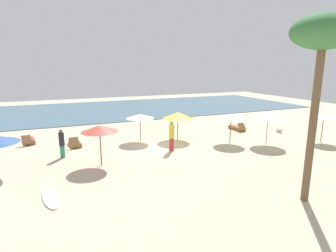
{
  "coord_description": "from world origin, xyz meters",
  "views": [
    {
      "loc": [
        -6.41,
        -16.09,
        5.27
      ],
      "look_at": [
        0.87,
        1.28,
        1.1
      ],
      "focal_mm": 29.3,
      "sensor_mm": 36.0,
      "label": 1
    }
  ],
  "objects": [
    {
      "name": "umbrella_5",
      "position": [
        10.72,
        -3.09,
        1.87
      ],
      "size": [
        1.72,
        1.72,
        2.04
      ],
      "color": "brown",
      "rests_on": "ground_plane"
    },
    {
      "name": "palm_1",
      "position": [
        2.54,
        -8.89,
        6.19
      ],
      "size": [
        2.28,
        2.28,
        7.06
      ],
      "color": "brown",
      "rests_on": "ground_plane"
    },
    {
      "name": "lounger_0",
      "position": [
        -5.35,
        2.59,
        0.18
      ],
      "size": [
        0.79,
        1.71,
        0.73
      ],
      "color": "olive",
      "rests_on": "ground_plane"
    },
    {
      "name": "surfboard",
      "position": [
        -6.89,
        -4.88,
        0.04
      ],
      "size": [
        0.86,
        2.12,
        0.07
      ],
      "color": "silver",
      "rests_on": "ground_plane"
    },
    {
      "name": "person_1",
      "position": [
        0.2,
        -0.88,
        0.99
      ],
      "size": [
        0.46,
        0.46,
        1.94
      ],
      "color": "#BF3338",
      "rests_on": "ground_plane"
    },
    {
      "name": "umbrella_4",
      "position": [
        4.68,
        -0.8,
        1.88
      ],
      "size": [
        2.02,
        2.02,
        2.06
      ],
      "color": "brown",
      "rests_on": "ground_plane"
    },
    {
      "name": "umbrella_1",
      "position": [
        -4.32,
        -1.77,
        2.02
      ],
      "size": [
        1.94,
        1.94,
        2.2
      ],
      "color": "brown",
      "rests_on": "ground_plane"
    },
    {
      "name": "umbrella_6",
      "position": [
        6.72,
        -2.08,
        2.0
      ],
      "size": [
        2.21,
        2.21,
        2.2
      ],
      "color": "brown",
      "rests_on": "ground_plane"
    },
    {
      "name": "umbrella_0",
      "position": [
        -0.94,
        2.03,
        1.8
      ],
      "size": [
        1.99,
        1.99,
        1.95
      ],
      "color": "brown",
      "rests_on": "ground_plane"
    },
    {
      "name": "ground_plane",
      "position": [
        0.0,
        0.0,
        0.0
      ],
      "size": [
        60.0,
        60.0,
        0.0
      ],
      "primitive_type": "plane",
      "color": "beige"
    },
    {
      "name": "person_0",
      "position": [
        -6.19,
        0.35,
        0.86
      ],
      "size": [
        0.43,
        0.43,
        1.69
      ],
      "color": "#338C59",
      "rests_on": "ground_plane"
    },
    {
      "name": "dog",
      "position": [
        10.16,
        0.23,
        0.17
      ],
      "size": [
        0.29,
        0.69,
        0.32
      ],
      "color": "silver",
      "rests_on": "ground_plane"
    },
    {
      "name": "lounger_2",
      "position": [
        7.53,
        2.21,
        0.17
      ],
      "size": [
        0.7,
        1.73,
        0.69
      ],
      "color": "brown",
      "rests_on": "ground_plane"
    },
    {
      "name": "umbrella_3",
      "position": [
        1.67,
        1.37,
        1.78
      ],
      "size": [
        2.24,
        2.24,
        2.03
      ],
      "color": "brown",
      "rests_on": "ground_plane"
    },
    {
      "name": "lounger_1",
      "position": [
        -8.23,
        4.51,
        0.18
      ],
      "size": [
        0.86,
        1.76,
        0.69
      ],
      "color": "brown",
      "rests_on": "ground_plane"
    },
    {
      "name": "ocean_water",
      "position": [
        0.0,
        17.0,
        0.03
      ],
      "size": [
        48.0,
        16.0,
        0.06
      ],
      "primitive_type": "cube",
      "color": "#476B7F",
      "rests_on": "ground_plane"
    }
  ]
}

